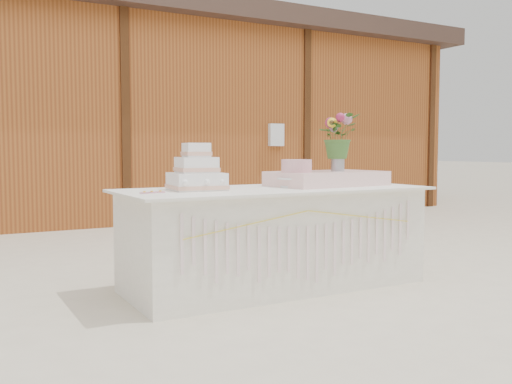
% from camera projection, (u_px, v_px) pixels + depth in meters
% --- Properties ---
extents(ground, '(80.00, 80.00, 0.00)m').
position_uv_depth(ground, '(275.00, 286.00, 4.45)').
color(ground, beige).
rests_on(ground, ground).
extents(barn, '(12.60, 4.60, 3.30)m').
position_uv_depth(barn, '(90.00, 113.00, 9.55)').
color(barn, '#924E1E').
rests_on(barn, ground).
extents(cake_table, '(2.40, 1.00, 0.77)m').
position_uv_depth(cake_table, '(275.00, 237.00, 4.42)').
color(cake_table, white).
rests_on(cake_table, ground).
extents(wedding_cake, '(0.42, 0.42, 0.34)m').
position_uv_depth(wedding_cake, '(196.00, 174.00, 4.17)').
color(wedding_cake, white).
rests_on(wedding_cake, cake_table).
extents(pink_cake_stand, '(0.30, 0.30, 0.22)m').
position_uv_depth(pink_cake_stand, '(296.00, 172.00, 4.46)').
color(pink_cake_stand, white).
rests_on(pink_cake_stand, cake_table).
extents(satin_runner, '(0.98, 0.62, 0.12)m').
position_uv_depth(satin_runner, '(327.00, 178.00, 4.69)').
color(satin_runner, beige).
rests_on(satin_runner, cake_table).
extents(flower_vase, '(0.11, 0.11, 0.15)m').
position_uv_depth(flower_vase, '(338.00, 162.00, 4.71)').
color(flower_vase, '#A8A8AD').
rests_on(flower_vase, satin_runner).
extents(bouquet, '(0.39, 0.36, 0.37)m').
position_uv_depth(bouquet, '(338.00, 130.00, 4.69)').
color(bouquet, '#366026').
rests_on(bouquet, flower_vase).
extents(loose_flowers, '(0.20, 0.35, 0.02)m').
position_uv_depth(loose_flowers, '(147.00, 191.00, 3.99)').
color(loose_flowers, '#CA7B93').
rests_on(loose_flowers, cake_table).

